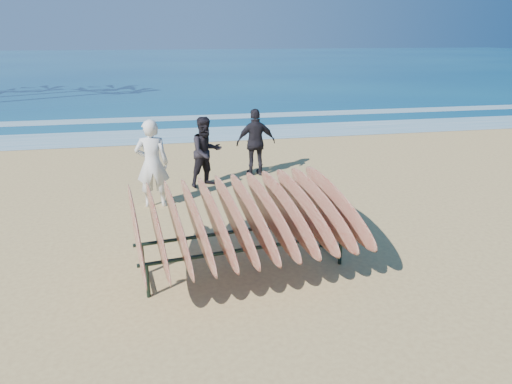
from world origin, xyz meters
TOP-DOWN VIEW (x-y plane):
  - ground at (0.00, 0.00)m, footprint 120.00×120.00m
  - ocean at (0.00, 55.00)m, footprint 160.00×160.00m
  - foam_near at (0.00, 10.00)m, footprint 160.00×160.00m
  - foam_far at (0.00, 13.50)m, footprint 160.00×160.00m
  - surfboard_rack at (-0.36, -0.04)m, footprint 3.46×2.88m
  - person_white at (-1.72, 3.03)m, footprint 0.69×0.47m
  - person_dark_a at (-0.51, 4.15)m, footprint 0.99×0.90m
  - person_dark_b at (0.80, 4.79)m, footprint 1.00×0.44m

SIDE VIEW (x-z plane):
  - ground at x=0.00m, z-range 0.00..0.00m
  - ocean at x=0.00m, z-range 0.01..0.01m
  - foam_far at x=0.00m, z-range 0.01..0.01m
  - foam_near at x=0.00m, z-range 0.01..0.01m
  - person_dark_a at x=-0.51m, z-range 0.00..1.65m
  - person_dark_b at x=0.80m, z-range 0.00..1.69m
  - surfboard_rack at x=-0.36m, z-range 0.18..1.56m
  - person_white at x=-1.72m, z-range 0.00..1.83m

